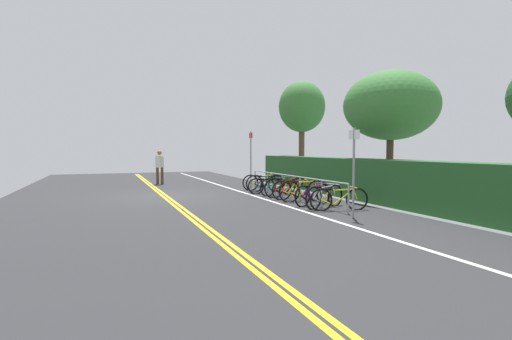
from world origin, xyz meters
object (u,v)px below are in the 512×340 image
object	(u,v)px
bicycle_9	(339,199)
tree_mid	(391,106)
pedestrian	(160,165)
tree_near_left	(302,107)
bicycle_0	(262,182)
sign_post_near	(251,154)
bicycle_1	(266,183)
bicycle_7	(313,195)
bicycle_6	(303,191)
bicycle_5	(295,190)
bicycle_8	(324,196)
sign_post_far	(354,164)
bicycle_2	(269,186)
bicycle_4	(287,187)
bike_rack	(291,181)
bicycle_3	(278,186)

from	to	relation	value
bicycle_9	tree_mid	bearing A→B (deg)	117.93
pedestrian	tree_near_left	bearing A→B (deg)	76.97
bicycle_0	sign_post_near	size ratio (longest dim) A/B	0.66
bicycle_9	sign_post_near	bearing A→B (deg)	179.74
bicycle_1	bicycle_7	world-z (taller)	bicycle_1
bicycle_6	tree_near_left	bearing A→B (deg)	151.90
bicycle_1	tree_mid	distance (m)	5.70
bicycle_5	bicycle_9	size ratio (longest dim) A/B	0.95
bicycle_8	sign_post_far	world-z (taller)	sign_post_far
bicycle_9	tree_mid	distance (m)	4.87
bicycle_2	bicycle_4	size ratio (longest dim) A/B	0.99
bicycle_2	bicycle_9	bearing A→B (deg)	2.56
bicycle_6	sign_post_near	bearing A→B (deg)	178.91
bicycle_9	bicycle_0	bearing A→B (deg)	179.55
bike_rack	bicycle_8	bearing A→B (deg)	-1.22
bicycle_2	bicycle_7	world-z (taller)	bicycle_7
bike_rack	bicycle_3	bearing A→B (deg)	-179.19
bicycle_2	tree_mid	bearing A→B (deg)	52.48
bicycle_3	sign_post_far	xyz separation A→B (m)	(5.08, -0.25, 1.05)
bicycle_3	bicycle_6	distance (m)	1.96
bike_rack	sign_post_near	bearing A→B (deg)	178.59
bicycle_0	pedestrian	xyz separation A→B (m)	(-4.39, -3.76, 0.65)
bicycle_2	bicycle_8	bearing A→B (deg)	1.16
tree_near_left	bicycle_7	bearing A→B (deg)	-26.01
pedestrian	bicycle_9	bearing A→B (deg)	19.90
bicycle_0	bicycle_5	world-z (taller)	bicycle_5
bike_rack	bicycle_0	distance (m)	2.97
bicycle_4	sign_post_far	xyz separation A→B (m)	(4.39, -0.26, 1.03)
bicycle_3	bicycle_8	bearing A→B (deg)	-0.60
bicycle_7	tree_near_left	world-z (taller)	tree_near_left
bicycle_3	tree_near_left	bearing A→B (deg)	142.63
bicycle_8	bicycle_5	bearing A→B (deg)	178.90
bicycle_2	sign_post_far	xyz separation A→B (m)	(5.67, -0.13, 1.08)
bicycle_8	pedestrian	bearing A→B (deg)	-159.64
bicycle_2	bicycle_7	size ratio (longest dim) A/B	1.06
bicycle_0	bicycle_5	size ratio (longest dim) A/B	1.04
bike_rack	bicycle_7	bearing A→B (deg)	-2.66
bicycle_7	bicycle_8	world-z (taller)	bicycle_8
bicycle_4	bicycle_9	world-z (taller)	bicycle_4
tree_near_left	bicycle_8	bearing A→B (deg)	-24.08
bicycle_8	sign_post_far	xyz separation A→B (m)	(1.71, -0.21, 1.05)
sign_post_near	tree_near_left	size ratio (longest dim) A/B	0.48
bicycle_4	sign_post_near	xyz separation A→B (m)	(-3.95, 0.10, 1.17)
bicycle_2	bicycle_9	world-z (taller)	bicycle_9
bicycle_9	tree_mid	world-z (taller)	tree_mid
bicycle_0	bicycle_9	distance (m)	5.87
sign_post_near	sign_post_far	bearing A→B (deg)	-2.53
bicycle_1	bicycle_2	size ratio (longest dim) A/B	0.97
sign_post_near	sign_post_far	size ratio (longest dim) A/B	1.12
bike_rack	bicycle_2	xyz separation A→B (m)	(-1.63, -0.13, -0.31)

